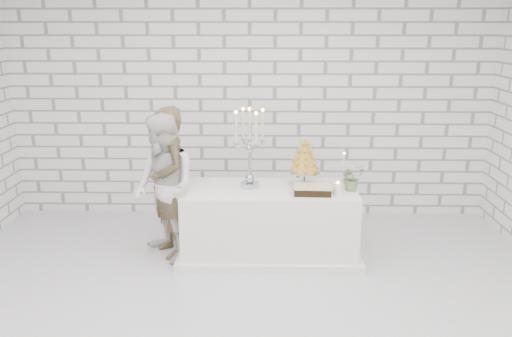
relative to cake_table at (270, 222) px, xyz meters
The scene contains 12 objects.
ground 1.26m from the cake_table, 101.87° to the right, with size 6.00×5.00×0.01m, color silver.
wall_back 1.75m from the cake_table, 100.61° to the left, with size 6.00×0.01×3.00m, color white.
wall_front 3.85m from the cake_table, 93.85° to the right, with size 6.00×0.01×3.00m, color white.
cake_table is the anchor object (origin of this frame).
groom 1.15m from the cake_table, behind, with size 0.59×0.38×1.61m, color #3B2E1B.
bride 1.17m from the cake_table, behind, with size 0.76×0.59×1.56m, color silver.
candelabra 0.83m from the cake_table, 169.68° to the left, with size 0.34×0.34×0.85m, color #A7A6B1, non-canonical shape.
croquembouche 0.74m from the cake_table, 16.91° to the left, with size 0.33×0.33×0.51m, color #A87721, non-canonical shape.
chocolate_cake 0.62m from the cake_table, 19.88° to the right, with size 0.37×0.26×0.08m, color black.
pillar_candle 0.83m from the cake_table, 15.25° to the right, with size 0.08×0.08×0.12m, color white.
extra_taper 0.98m from the cake_table, 15.39° to the left, with size 0.06×0.06×0.32m, color beige.
flowers 0.99m from the cake_table, ahead, with size 0.25×0.21×0.27m, color #4B6331.
Camera 1 is at (0.21, -4.11, 2.43)m, focal length 37.27 mm.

